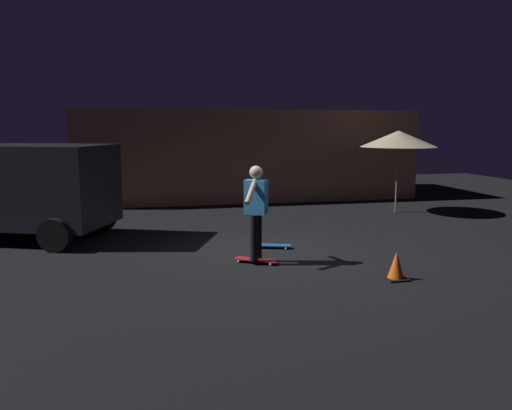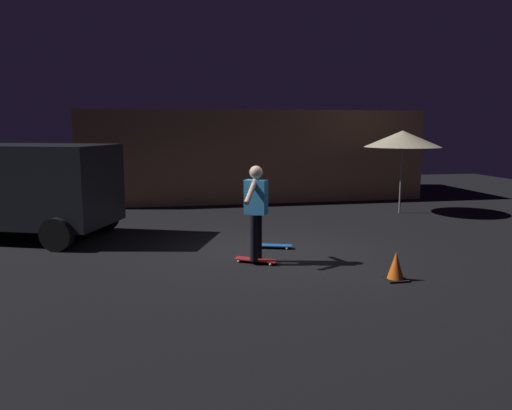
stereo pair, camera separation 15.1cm
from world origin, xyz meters
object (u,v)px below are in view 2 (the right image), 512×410
(skateboard_ridden, at_px, (256,260))
(traffic_cone, at_px, (396,267))
(parked_van, at_px, (6,185))
(skater, at_px, (256,206))
(skateboard_spare, at_px, (272,246))
(patio_umbrella, at_px, (403,139))

(skateboard_ridden, xyz_separation_m, traffic_cone, (1.97, -1.43, 0.16))
(parked_van, distance_m, skater, 5.86)
(skateboard_spare, xyz_separation_m, skater, (-0.54, -1.02, 0.98))
(parked_van, distance_m, skateboard_spare, 5.97)
(parked_van, bearing_deg, patio_umbrella, 6.70)
(parked_van, height_order, traffic_cone, parked_van)
(skater, bearing_deg, traffic_cone, -36.05)
(patio_umbrella, bearing_deg, skateboard_ridden, -138.91)
(skateboard_ridden, height_order, skater, skater)
(parked_van, height_order, patio_umbrella, patio_umbrella)
(patio_umbrella, relative_size, skateboard_ridden, 2.99)
(skateboard_ridden, relative_size, skater, 0.46)
(skateboard_ridden, distance_m, skateboard_spare, 1.15)
(patio_umbrella, bearing_deg, skater, -138.91)
(skateboard_spare, height_order, skater, skater)
(skateboard_ridden, bearing_deg, skater, 90.00)
(skateboard_spare, height_order, traffic_cone, traffic_cone)
(traffic_cone, bearing_deg, parked_van, 146.03)
(skater, bearing_deg, skateboard_spare, 62.20)
(skateboard_spare, bearing_deg, parked_van, 158.16)
(skateboard_spare, relative_size, skater, 0.48)
(skateboard_spare, bearing_deg, skater, -117.80)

